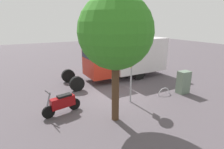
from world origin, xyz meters
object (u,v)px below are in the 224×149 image
(motorcycle, at_px, (62,103))
(bike_rack_hoop, at_px, (164,95))
(stop_sign, at_px, (132,63))
(box_truck_near, at_px, (126,56))
(utility_cabinet, at_px, (183,82))
(street_tree, at_px, (116,33))

(motorcycle, relative_size, bike_rack_hoop, 2.11)
(stop_sign, bearing_deg, motorcycle, -6.44)
(motorcycle, bearing_deg, stop_sign, 161.41)
(box_truck_near, relative_size, motorcycle, 4.27)
(motorcycle, xyz_separation_m, bike_rack_hoop, (-5.64, 0.47, -0.52))
(utility_cabinet, bearing_deg, box_truck_near, -72.78)
(motorcycle, height_order, street_tree, street_tree)
(stop_sign, height_order, bike_rack_hoop, stop_sign)
(stop_sign, bearing_deg, bike_rack_hoop, 177.87)
(street_tree, height_order, utility_cabinet, street_tree)
(box_truck_near, height_order, utility_cabinet, box_truck_near)
(box_truck_near, height_order, street_tree, street_tree)
(motorcycle, relative_size, stop_sign, 0.57)
(box_truck_near, height_order, motorcycle, box_truck_near)
(motorcycle, xyz_separation_m, utility_cabinet, (-6.80, 0.76, 0.14))
(street_tree, xyz_separation_m, utility_cabinet, (-4.93, -0.78, -2.98))
(bike_rack_hoop, bearing_deg, street_tree, 15.95)
(box_truck_near, distance_m, stop_sign, 4.40)
(box_truck_near, distance_m, bike_rack_hoop, 4.24)
(street_tree, bearing_deg, motorcycle, -39.62)
(box_truck_near, height_order, bike_rack_hoop, box_truck_near)
(box_truck_near, xyz_separation_m, stop_sign, (2.08, 3.85, 0.49))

